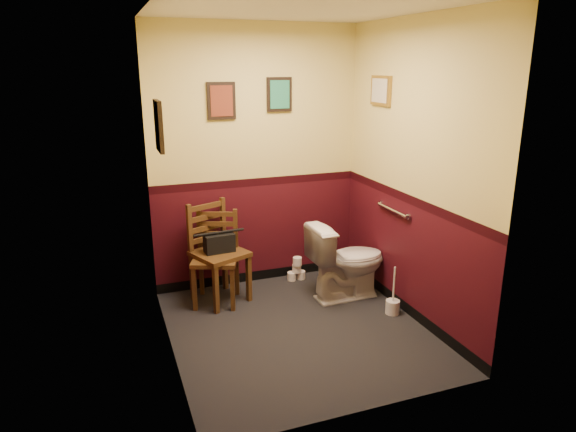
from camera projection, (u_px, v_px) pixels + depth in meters
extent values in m
cube|color=black|center=(298.00, 330.00, 4.60)|extent=(2.20, 2.40, 0.00)
cube|color=silver|center=(300.00, 7.00, 3.84)|extent=(2.20, 2.40, 0.00)
cube|color=#380A13|center=(256.00, 159.00, 5.30)|extent=(2.20, 0.00, 2.70)
cube|color=#380A13|center=(370.00, 224.00, 3.14)|extent=(2.20, 0.00, 2.70)
cube|color=#380A13|center=(162.00, 195.00, 3.86)|extent=(0.00, 2.40, 2.70)
cube|color=#380A13|center=(413.00, 174.00, 4.59)|extent=(0.00, 2.40, 2.70)
cylinder|color=silver|center=(392.00, 210.00, 4.91)|extent=(0.03, 0.50, 0.03)
cylinder|color=silver|center=(408.00, 217.00, 4.70)|extent=(0.02, 0.06, 0.06)
cylinder|color=silver|center=(381.00, 204.00, 5.15)|extent=(0.02, 0.06, 0.06)
cube|color=black|center=(221.00, 101.00, 5.00)|extent=(0.28, 0.03, 0.36)
cube|color=maroon|center=(222.00, 101.00, 4.98)|extent=(0.22, 0.01, 0.30)
cube|color=black|center=(279.00, 94.00, 5.18)|extent=(0.26, 0.03, 0.34)
cube|color=#277E5E|center=(280.00, 94.00, 5.17)|extent=(0.20, 0.01, 0.28)
cube|color=black|center=(159.00, 126.00, 3.81)|extent=(0.03, 0.30, 0.38)
cube|color=beige|center=(161.00, 126.00, 3.82)|extent=(0.01, 0.24, 0.31)
cube|color=olive|center=(381.00, 91.00, 4.92)|extent=(0.03, 0.34, 0.28)
cube|color=beige|center=(379.00, 91.00, 4.92)|extent=(0.01, 0.28, 0.22)
imported|color=white|center=(347.00, 261.00, 5.17)|extent=(0.80, 0.46, 0.78)
cylinder|color=silver|center=(393.00, 307.00, 4.90)|extent=(0.13, 0.13, 0.13)
cylinder|color=silver|center=(394.00, 286.00, 4.83)|extent=(0.02, 0.02, 0.38)
cube|color=#4E3217|center=(215.00, 259.00, 5.02)|extent=(0.55, 0.55, 0.04)
cube|color=#4E3217|center=(195.00, 288.00, 4.92)|extent=(0.05, 0.05, 0.46)
cube|color=#4E3217|center=(201.00, 273.00, 5.27)|extent=(0.05, 0.05, 0.46)
cube|color=#4E3217|center=(233.00, 289.00, 4.91)|extent=(0.05, 0.05, 0.46)
cube|color=#4E3217|center=(237.00, 274.00, 5.26)|extent=(0.05, 0.05, 0.46)
cube|color=#4E3217|center=(199.00, 231.00, 5.14)|extent=(0.05, 0.05, 0.46)
cube|color=#4E3217|center=(236.00, 231.00, 5.14)|extent=(0.05, 0.05, 0.46)
cube|color=#4E3217|center=(218.00, 243.00, 5.18)|extent=(0.33, 0.15, 0.05)
cube|color=#4E3217|center=(218.00, 234.00, 5.15)|extent=(0.33, 0.15, 0.05)
cube|color=#4E3217|center=(217.00, 224.00, 5.12)|extent=(0.33, 0.15, 0.05)
cube|color=#4E3217|center=(217.00, 214.00, 5.09)|extent=(0.33, 0.15, 0.05)
cube|color=#4E3217|center=(220.00, 254.00, 5.05)|extent=(0.61, 0.61, 0.04)
cube|color=#4E3217|center=(216.00, 289.00, 4.85)|extent=(0.06, 0.06, 0.50)
cube|color=#4E3217|center=(193.00, 277.00, 5.13)|extent=(0.06, 0.06, 0.50)
cube|color=#4E3217|center=(249.00, 278.00, 5.11)|extent=(0.06, 0.06, 0.50)
cube|color=#4E3217|center=(225.00, 267.00, 5.39)|extent=(0.06, 0.06, 0.50)
cube|color=#4E3217|center=(190.00, 229.00, 5.00)|extent=(0.06, 0.05, 0.50)
cube|color=#4E3217|center=(223.00, 221.00, 5.26)|extent=(0.06, 0.05, 0.50)
cube|color=#4E3217|center=(207.00, 238.00, 5.17)|extent=(0.36, 0.17, 0.05)
cube|color=#4E3217|center=(207.00, 228.00, 5.13)|extent=(0.36, 0.17, 0.05)
cube|color=#4E3217|center=(206.00, 217.00, 5.10)|extent=(0.36, 0.17, 0.05)
cube|color=#4E3217|center=(206.00, 206.00, 5.07)|extent=(0.36, 0.17, 0.05)
cube|color=black|center=(219.00, 243.00, 5.02)|extent=(0.30, 0.17, 0.18)
cylinder|color=black|center=(219.00, 233.00, 4.99)|extent=(0.25, 0.05, 0.03)
cylinder|color=silver|center=(292.00, 276.00, 5.66)|extent=(0.10, 0.10, 0.09)
cylinder|color=silver|center=(301.00, 275.00, 5.70)|extent=(0.10, 0.10, 0.09)
cylinder|color=silver|center=(297.00, 268.00, 5.65)|extent=(0.10, 0.10, 0.09)
cylinder|color=silver|center=(297.00, 261.00, 5.61)|extent=(0.10, 0.10, 0.09)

